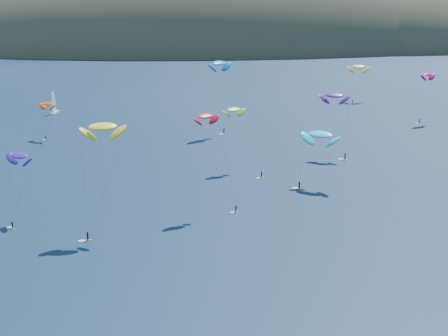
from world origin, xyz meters
TOP-DOWN VIEW (x-y plane):
  - island at (39.40, 562.36)m, footprint 730.00×300.00m
  - sailboat at (-71.75, 204.19)m, footprint 9.23×7.90m
  - kitesurfer_1 at (-65.48, 157.29)m, footprint 8.05×8.31m
  - kitesurfer_2 at (-36.22, 65.15)m, footprint 10.21×11.31m
  - kitesurfer_3 at (-2.37, 112.30)m, footprint 11.60×15.53m
  - kitesurfer_4 at (-2.71, 162.10)m, footprint 11.33×10.73m
  - kitesurfer_5 at (19.33, 93.23)m, footprint 12.93×10.62m
  - kitesurfer_6 at (31.43, 124.93)m, footprint 10.20×11.29m
  - kitesurfer_8 at (82.79, 173.87)m, footprint 9.04×8.31m
  - kitesurfer_9 at (-12.93, 76.86)m, footprint 11.42×8.16m
  - kitesurfer_10 at (-57.01, 75.10)m, footprint 8.61×13.86m
  - kitesurfer_11 at (69.96, 225.86)m, footprint 11.16×13.23m

SIDE VIEW (x-z plane):
  - island at x=39.40m, z-range -115.74..94.26m
  - sailboat at x=-71.75m, z-range -4.65..6.52m
  - kitesurfer_1 at x=-65.48m, z-range 5.20..19.86m
  - kitesurfer_5 at x=19.33m, z-range 5.51..22.63m
  - kitesurfer_10 at x=-57.01m, z-range 6.19..23.17m
  - kitesurfer_11 at x=69.96m, z-range 6.73..26.09m
  - kitesurfer_3 at x=-2.37m, z-range 7.81..27.67m
  - kitesurfer_8 at x=82.79m, z-range 8.43..30.02m
  - kitesurfer_6 at x=31.43m, z-range 8.40..30.47m
  - kitesurfer_9 at x=-12.93m, z-range 10.44..35.39m
  - kitesurfer_2 at x=-36.22m, z-range 10.31..36.35m
  - kitesurfer_4 at x=-2.71m, z-range 11.47..40.45m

